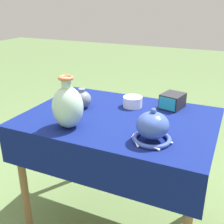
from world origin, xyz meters
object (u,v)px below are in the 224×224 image
(vase_dome_bell, at_px, (152,128))
(jar_round_slate, at_px, (82,99))
(mosaic_tile_box, at_px, (172,101))
(pot_squat_porcelain, at_px, (133,102))
(vase_tall_bulbous, at_px, (68,106))

(vase_dome_bell, relative_size, jar_round_slate, 1.64)
(mosaic_tile_box, distance_m, jar_round_slate, 0.54)
(jar_round_slate, bearing_deg, pot_squat_porcelain, 27.74)
(vase_tall_bulbous, relative_size, vase_dome_bell, 1.38)
(vase_tall_bulbous, distance_m, vase_dome_bell, 0.44)
(vase_tall_bulbous, height_order, vase_dome_bell, vase_tall_bulbous)
(mosaic_tile_box, height_order, pot_squat_porcelain, mosaic_tile_box)
(vase_dome_bell, distance_m, pot_squat_porcelain, 0.45)
(vase_tall_bulbous, bearing_deg, mosaic_tile_box, 49.63)
(vase_dome_bell, height_order, mosaic_tile_box, vase_dome_bell)
(vase_tall_bulbous, xyz_separation_m, jar_round_slate, (-0.08, 0.27, -0.06))
(vase_dome_bell, xyz_separation_m, mosaic_tile_box, (-0.02, 0.46, -0.02))
(vase_dome_bell, xyz_separation_m, jar_round_slate, (-0.51, 0.24, -0.01))
(vase_dome_bell, distance_m, mosaic_tile_box, 0.46)
(vase_dome_bell, xyz_separation_m, pot_squat_porcelain, (-0.24, 0.38, -0.03))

